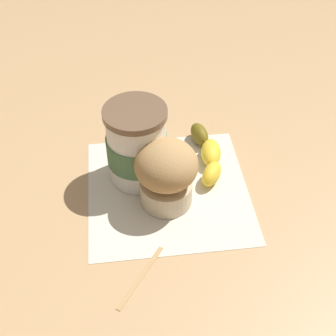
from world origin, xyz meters
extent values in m
plane|color=tan|center=(0.00, 0.00, 0.00)|extent=(3.00, 3.00, 0.00)
cube|color=beige|center=(0.00, 0.00, 0.00)|extent=(0.30, 0.30, 0.00)
cylinder|color=white|center=(-0.05, 0.03, 0.06)|extent=(0.09, 0.09, 0.12)
cylinder|color=brown|center=(-0.05, 0.03, 0.13)|extent=(0.09, 0.09, 0.01)
cylinder|color=#4C754C|center=(-0.05, 0.03, 0.06)|extent=(0.09, 0.09, 0.04)
cylinder|color=beige|center=(0.00, -0.02, 0.02)|extent=(0.08, 0.08, 0.04)
ellipsoid|color=#AD8451|center=(0.00, -0.02, 0.08)|extent=(0.09, 0.09, 0.07)
ellipsoid|color=gold|center=(0.07, 0.03, 0.02)|extent=(0.04, 0.06, 0.03)
ellipsoid|color=gold|center=(0.06, 0.08, 0.02)|extent=(0.04, 0.06, 0.03)
ellipsoid|color=brown|center=(0.04, 0.12, 0.02)|extent=(0.05, 0.06, 0.03)
cube|color=tan|center=(-0.02, -0.16, 0.00)|extent=(0.05, 0.10, 0.00)
camera|label=1|loc=(0.06, -0.50, 0.54)|focal=50.00mm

